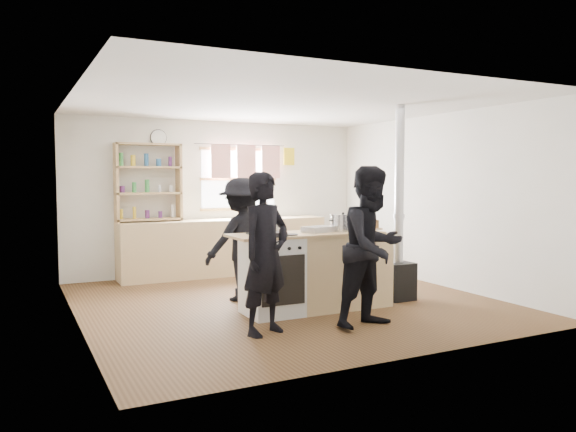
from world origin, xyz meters
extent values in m
cube|color=brown|center=(0.00, 0.00, -0.01)|extent=(5.00, 5.00, 0.01)
cube|color=tan|center=(0.00, 2.22, 0.45)|extent=(3.40, 0.55, 0.90)
cube|color=tan|center=(-1.20, 2.34, 0.94)|extent=(1.00, 0.28, 0.03)
cube|color=tan|center=(-1.20, 2.34, 1.33)|extent=(1.00, 0.28, 0.03)
cube|color=tan|center=(-1.20, 2.34, 1.74)|extent=(1.00, 0.28, 0.03)
cube|color=tan|center=(-1.20, 2.34, 2.08)|extent=(1.00, 0.28, 0.03)
cube|color=tan|center=(-1.68, 2.34, 1.50)|extent=(0.04, 0.28, 1.20)
cube|color=tan|center=(-0.72, 2.34, 1.50)|extent=(0.04, 0.28, 1.20)
cylinder|color=silver|center=(0.71, 2.22, 1.04)|extent=(0.10, 0.10, 0.28)
cube|color=white|center=(-0.45, -0.55, 0.45)|extent=(0.60, 0.60, 0.90)
cube|color=#D4B57F|center=(0.45, -0.55, 0.45)|extent=(1.20, 0.60, 0.90)
cube|color=tan|center=(0.00, -0.55, 0.92)|extent=(1.84, 0.64, 0.03)
cylinder|color=black|center=(-0.51, -0.77, 0.96)|extent=(0.39, 0.39, 0.05)
cylinder|color=#31581E|center=(-0.51, -0.77, 0.97)|extent=(0.25, 0.25, 0.02)
cube|color=silver|center=(0.17, -0.55, 0.96)|extent=(0.42, 0.32, 0.07)
cube|color=brown|center=(0.17, -0.55, 0.98)|extent=(0.36, 0.27, 0.02)
cylinder|color=#B4B4B6|center=(-0.39, -0.41, 1.00)|extent=(0.20, 0.20, 0.14)
cylinder|color=#B4B4B6|center=(-0.39, -0.41, 1.08)|extent=(0.21, 0.21, 0.01)
sphere|color=black|center=(-0.39, -0.41, 1.09)|extent=(0.03, 0.03, 0.03)
cylinder|color=silver|center=(0.49, -0.58, 1.03)|extent=(0.30, 0.30, 0.20)
cylinder|color=silver|center=(0.49, -0.58, 1.13)|extent=(0.31, 0.31, 0.01)
sphere|color=black|center=(0.49, -0.58, 1.15)|extent=(0.03, 0.03, 0.03)
cube|color=tan|center=(0.90, -0.54, 0.94)|extent=(0.31, 0.24, 0.02)
cube|color=olive|center=(0.90, -0.54, 1.00)|extent=(0.23, 0.14, 0.10)
cube|color=black|center=(1.35, -0.55, 0.24)|extent=(0.35, 0.35, 0.48)
cylinder|color=#ADADB2|center=(1.35, -0.55, 1.49)|extent=(0.12, 0.12, 2.02)
imported|color=black|center=(-0.83, -1.23, 0.82)|extent=(0.70, 0.59, 1.64)
imported|color=black|center=(0.29, -1.49, 0.85)|extent=(0.94, 0.79, 1.70)
imported|color=black|center=(-0.47, 0.32, 0.79)|extent=(1.12, 0.79, 1.57)
camera|label=1|loc=(-3.13, -6.34, 1.59)|focal=35.00mm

